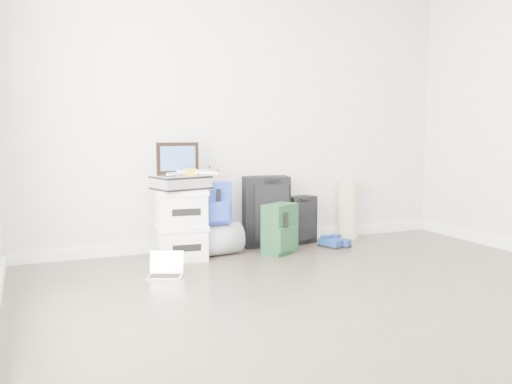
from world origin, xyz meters
name	(u,v)px	position (x,y,z in m)	size (l,w,h in m)	color
ground	(401,325)	(0.00, 0.00, 0.00)	(5.00, 5.00, 0.00)	#3B352B
room_envelope	(408,30)	(0.00, 0.02, 1.72)	(4.52, 5.02, 2.71)	silver
boxes_stack	(182,225)	(-0.77, 2.13, 0.32)	(0.48, 0.41, 0.63)	white
briefcase	(181,182)	(-0.77, 2.13, 0.70)	(0.45, 0.33, 0.13)	#B2B2B7
painting	(178,158)	(-0.77, 2.23, 0.91)	(0.39, 0.04, 0.29)	black
drone	(190,172)	(-0.69, 2.11, 0.79)	(0.52, 0.52, 0.06)	gold
duffel_bag	(214,239)	(-0.45, 2.17, 0.15)	(0.30, 0.30, 0.49)	#96999E
blue_backpack	(215,204)	(-0.45, 2.14, 0.49)	(0.29, 0.22, 0.38)	#1A30AD
large_suitcase	(266,211)	(0.16, 2.35, 0.35)	(0.50, 0.37, 0.70)	black
green_backpack	(280,230)	(0.15, 1.99, 0.23)	(0.39, 0.37, 0.47)	#13341F
carry_on	(301,220)	(0.54, 2.34, 0.24)	(0.34, 0.26, 0.49)	black
shoes	(334,243)	(0.77, 2.04, 0.04)	(0.29, 0.26, 0.08)	black
rolled_rug	(348,210)	(1.13, 2.37, 0.31)	(0.20, 0.20, 0.62)	tan
laptop	(166,271)	(-1.04, 1.62, 0.05)	(0.32, 0.29, 0.19)	silver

